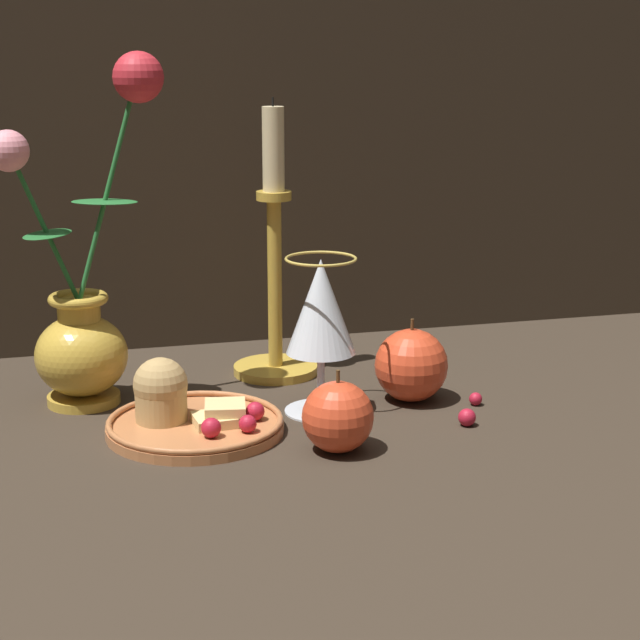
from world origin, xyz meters
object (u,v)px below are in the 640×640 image
candlestick (275,282)px  apple_beside_vase (338,417)px  vase (83,310)px  plate_with_pastries (186,414)px  wine_glass (321,313)px  apple_near_glass (411,365)px

candlestick → apple_beside_vase: candlestick is taller
vase → plate_with_pastries: vase is taller
wine_glass → apple_beside_vase: wine_glass is taller
apple_beside_vase → apple_near_glass: bearing=46.3°
apple_beside_vase → apple_near_glass: size_ratio=0.88×
wine_glass → apple_beside_vase: (-0.01, -0.11, -0.07)m
plate_with_pastries → apple_beside_vase: (0.13, -0.09, 0.02)m
vase → wine_glass: size_ratio=2.23×
apple_near_glass → candlestick: bearing=132.1°
wine_glass → apple_near_glass: bearing=5.7°
plate_with_pastries → candlestick: candlestick is taller
apple_near_glass → plate_with_pastries: bearing=-172.2°
vase → apple_near_glass: 0.36m
vase → candlestick: size_ratio=1.16×
candlestick → apple_near_glass: size_ratio=3.49×
plate_with_pastries → wine_glass: bearing=9.3°
apple_beside_vase → apple_near_glass: 0.17m
plate_with_pastries → apple_beside_vase: size_ratio=2.19×
plate_with_pastries → wine_glass: 0.17m
plate_with_pastries → candlestick: size_ratio=0.56×
plate_with_pastries → wine_glass: size_ratio=1.07×
wine_glass → candlestick: 0.15m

